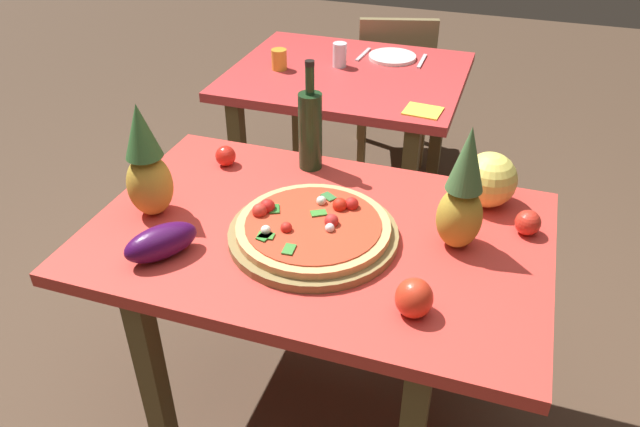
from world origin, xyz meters
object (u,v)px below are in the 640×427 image
object	(u,v)px
pizza	(313,226)
pineapple_right	(147,167)
bell_pepper	(414,298)
dinner_plate	(392,57)
pizza_board	(314,234)
display_table	(318,257)
tomato_beside_pepper	(226,156)
dining_chair	(394,80)
wine_bottle	(310,129)
background_table	(347,94)
pineapple_left	(462,195)
melon	(489,180)
drinking_glass_juice	(279,59)
tomato_near_board	(528,223)
knife_utensil	(422,61)
drinking_glass_water	(340,55)
eggplant	(161,242)
fork_utensil	(363,54)
napkin_folded	(423,111)

from	to	relation	value
pizza	pineapple_right	world-z (taller)	pineapple_right
bell_pepper	dinner_plate	bearing A→B (deg)	104.59
pizza_board	bell_pepper	world-z (taller)	bell_pepper
display_table	pizza	bearing A→B (deg)	-91.36
tomato_beside_pepper	dining_chair	bearing A→B (deg)	82.12
wine_bottle	pineapple_right	world-z (taller)	wine_bottle
pineapple_right	bell_pepper	distance (m)	0.83
display_table	background_table	size ratio (longest dim) A/B	1.25
background_table	pizza	size ratio (longest dim) A/B	2.42
pineapple_left	melon	world-z (taller)	pineapple_left
display_table	drinking_glass_juice	world-z (taller)	drinking_glass_juice
pineapple_left	drinking_glass_juice	bearing A→B (deg)	131.33
tomato_near_board	drinking_glass_juice	xyz separation A→B (m)	(-1.12, 0.95, 0.01)
tomato_beside_pepper	knife_utensil	distance (m)	1.24
knife_utensil	dining_chair	bearing A→B (deg)	115.79
drinking_glass_water	knife_utensil	xyz separation A→B (m)	(0.34, 0.18, -0.05)
melon	tomato_near_board	distance (m)	0.18
tomato_near_board	drinking_glass_water	bearing A→B (deg)	129.16
pizza	drinking_glass_water	world-z (taller)	drinking_glass_water
background_table	tomato_beside_pepper	size ratio (longest dim) A/B	15.24
drinking_glass_juice	knife_utensil	xyz separation A→B (m)	(0.59, 0.29, -0.04)
pizza_board	pizza	distance (m)	0.03
melon	bell_pepper	size ratio (longest dim) A/B	1.66
background_table	eggplant	world-z (taller)	eggplant
pineapple_right	tomato_beside_pepper	world-z (taller)	pineapple_right
wine_bottle	fork_utensil	world-z (taller)	wine_bottle
wine_bottle	bell_pepper	size ratio (longest dim) A/B	3.65
wine_bottle	bell_pepper	bearing A→B (deg)	-51.73
pizza	background_table	bearing A→B (deg)	102.18
pizza	knife_utensil	size ratio (longest dim) A/B	2.35
drinking_glass_juice	fork_utensil	distance (m)	0.43
wine_bottle	dinner_plate	size ratio (longest dim) A/B	1.64
fork_utensil	knife_utensil	distance (m)	0.28
dining_chair	eggplant	distance (m)	2.12
pineapple_left	pizza	bearing A→B (deg)	-166.12
pizza	tomato_near_board	size ratio (longest dim) A/B	5.93
drinking_glass_juice	dinner_plate	world-z (taller)	drinking_glass_juice
bell_pepper	napkin_folded	distance (m)	1.14
drinking_glass_water	pizza_board	bearing A→B (deg)	-75.95
dining_chair	knife_utensil	distance (m)	0.56
bell_pepper	eggplant	size ratio (longest dim) A/B	0.49
dining_chair	wine_bottle	world-z (taller)	wine_bottle
pizza_board	melon	xyz separation A→B (m)	(0.43, 0.33, 0.07)
display_table	background_table	world-z (taller)	same
dining_chair	eggplant	xyz separation A→B (m)	(-0.16, -2.09, 0.33)
pizza	wine_bottle	distance (m)	0.41
pizza	knife_utensil	distance (m)	1.45
wine_bottle	pizza	bearing A→B (deg)	-69.63
eggplant	tomato_beside_pepper	xyz separation A→B (m)	(-0.06, 0.50, -0.01)
dinner_plate	tomato_near_board	bearing A→B (deg)	-61.80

